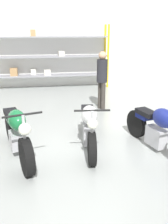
# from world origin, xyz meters

# --- Properties ---
(ground_plane) EXTENTS (30.00, 30.00, 0.00)m
(ground_plane) POSITION_xyz_m (0.00, 0.00, 0.00)
(ground_plane) COLOR #9EA3A0
(back_wall) EXTENTS (30.00, 0.08, 3.60)m
(back_wall) POSITION_xyz_m (0.00, 6.33, 1.80)
(back_wall) COLOR white
(back_wall) RESTS_ON ground_plane
(shelving_rack) EXTENTS (5.07, 0.63, 2.57)m
(shelving_rack) POSITION_xyz_m (-0.68, 5.96, 1.27)
(shelving_rack) COLOR yellow
(shelving_rack) RESTS_ON ground_plane
(motorcycle_green) EXTENTS (0.89, 2.17, 1.08)m
(motorcycle_green) POSITION_xyz_m (-1.37, 0.01, 0.49)
(motorcycle_green) COLOR black
(motorcycle_green) RESTS_ON ground_plane
(motorcycle_white) EXTENTS (0.63, 2.16, 1.05)m
(motorcycle_white) POSITION_xyz_m (0.07, 0.19, 0.46)
(motorcycle_white) COLOR black
(motorcycle_white) RESTS_ON ground_plane
(motorcycle_blue) EXTENTS (0.74, 2.13, 1.05)m
(motorcycle_blue) POSITION_xyz_m (1.42, -0.26, 0.49)
(motorcycle_blue) COLOR black
(motorcycle_blue) RESTS_ON ground_plane
(person_browsing) EXTENTS (0.41, 0.41, 1.77)m
(person_browsing) POSITION_xyz_m (0.93, 2.70, 1.05)
(person_browsing) COLOR #38332D
(person_browsing) RESTS_ON ground_plane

